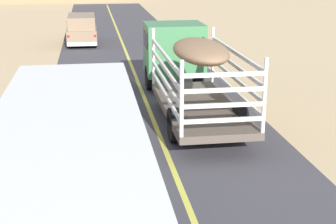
# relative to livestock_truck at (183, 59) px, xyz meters

# --- Properties ---
(livestock_truck) EXTENTS (2.53, 9.70, 3.02)m
(livestock_truck) POSITION_rel_livestock_truck_xyz_m (0.00, 0.00, 0.00)
(livestock_truck) COLOR #3F7F4C
(livestock_truck) RESTS_ON road_surface
(bus) EXTENTS (2.54, 10.00, 3.21)m
(bus) POSITION_rel_livestock_truck_xyz_m (-4.06, -12.33, -0.04)
(bus) COLOR #3872C6
(bus) RESTS_ON road_surface
(car_far) EXTENTS (1.90, 4.62, 1.93)m
(car_far) POSITION_rel_livestock_truck_xyz_m (-4.16, 14.96, -0.70)
(car_far) COLOR #8C7259
(car_far) RESTS_ON road_surface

